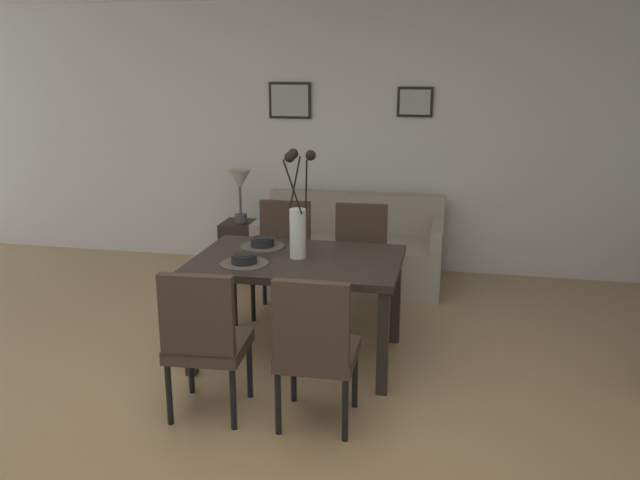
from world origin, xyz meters
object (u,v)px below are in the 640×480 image
Objects in this scene: bowl_near_right at (262,241)px; framed_picture_left at (290,100)px; dining_chair_far_left at (315,345)px; centerpiece_vase at (298,217)px; table_lamp at (240,184)px; sofa at (351,253)px; dining_chair_near_left at (204,337)px; dining_chair_near_right at (283,252)px; dining_table at (298,270)px; framed_picture_center at (415,102)px; dining_chair_far_right at (360,257)px; side_table at (242,248)px; bowl_near_left at (244,258)px.

framed_picture_left is (-0.30, 2.00, 0.88)m from bowl_near_right.
centerpiece_vase is (-0.31, 0.88, 0.51)m from dining_chair_far_left.
bowl_near_right is 0.33× the size of table_lamp.
dining_chair_near_left is at bearing -99.19° from sofa.
framed_picture_left reaches higher than dining_chair_near_left.
dining_chair_near_right is 0.70m from bowl_near_right.
table_lamp is (-1.00, 1.75, 0.24)m from dining_table.
dining_chair_near_left is 3.45m from framed_picture_center.
bowl_near_right is 0.51× the size of framed_picture_center.
dining_chair_near_right is 1.80× the size of table_lamp.
framed_picture_left reaches higher than dining_chair_near_right.
dining_chair_near_right is 1.00m from sofa.
table_lamp is at bearing 116.45° from dining_chair_far_left.
dining_chair_near_right is 1.05m from centerpiece_vase.
dining_chair_far_right is 1.77× the size of side_table.
dining_chair_near_left is 2.75m from side_table.
bowl_near_right is (0.02, -0.64, 0.27)m from dining_chair_near_right.
table_lamp reaches higher than side_table.
dining_chair_near_left is at bearing -178.17° from dining_chair_far_left.
dining_chair_near_left reaches higher than dining_table.
dining_chair_far_left is 2.97m from table_lamp.
sofa is (0.09, 1.73, -0.37)m from dining_table.
dining_chair_far_right is 5.41× the size of bowl_near_right.
framed_picture_left is 1.25× the size of framed_picture_center.
framed_picture_left is at bearing -179.99° from framed_picture_center.
bowl_near_left is 0.33× the size of table_lamp.
bowl_near_left is at bearing -70.80° from side_table.
dining_chair_near_left is 1.76m from dining_chair_near_right.
side_table is at bearing 145.68° from dining_chair_far_right.
framed_picture_center is at bearing 15.95° from table_lamp.
centerpiece_vase is at bearing -74.55° from framed_picture_left.
bowl_near_right is at bearing -114.81° from framed_picture_center.
bowl_near_left is at bearing 133.05° from dining_chair_far_left.
framed_picture_center reaches higher than dining_chair_far_right.
dining_chair_near_left is at bearing -91.06° from bowl_near_right.
sofa is (0.41, 1.94, -0.50)m from bowl_near_left.
dining_chair_far_left is 3.43m from framed_picture_left.
table_lamp reaches higher than dining_chair_near_right.
sofa reaches higher than side_table.
dining_table is at bearing -92.99° from sofa.
centerpiece_vase is 4.32× the size of bowl_near_right.
bowl_near_right is at bearing -66.07° from side_table.
side_table is at bearing 0.00° from table_lamp.
dining_table is at bearing -109.11° from dining_chair_far_right.
dining_chair_far_left is 1.07m from centerpiece_vase.
centerpiece_vase is at bearing -105.41° from framed_picture_center.
centerpiece_vase is at bearing 69.58° from dining_chair_near_left.
bowl_near_left is at bearing -119.73° from dining_chair_far_right.
dining_chair_far_left is (0.65, -1.74, 0.00)m from dining_chair_near_right.
dining_chair_far_left reaches higher than sofa.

